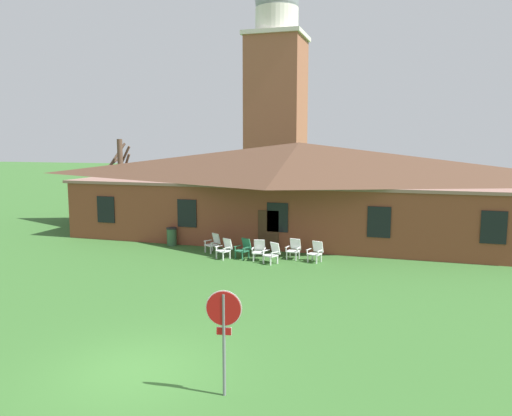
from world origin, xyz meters
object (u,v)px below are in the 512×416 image
at_px(lawn_chair_under_eave, 316,251).
at_px(lawn_chair_left_end, 244,248).
at_px(lawn_chair_right_end, 272,253).
at_px(lawn_chair_far_side, 294,248).
at_px(stop_sign, 224,322).
at_px(lawn_chair_near_door, 225,248).
at_px(lawn_chair_middle, 259,250).
at_px(trash_bin, 172,236).
at_px(lawn_chair_by_porch, 213,243).

bearing_deg(lawn_chair_under_eave, lawn_chair_left_end, -174.64).
bearing_deg(lawn_chair_right_end, lawn_chair_far_side, 57.05).
xyz_separation_m(stop_sign, lawn_chair_far_side, (-1.37, 13.13, -1.20)).
xyz_separation_m(lawn_chair_near_door, lawn_chair_right_end, (2.44, -0.27, 0.00)).
bearing_deg(lawn_chair_near_door, lawn_chair_right_end, -6.24).
height_order(lawn_chair_middle, lawn_chair_far_side, same).
bearing_deg(lawn_chair_under_eave, stop_sign, -88.84).
bearing_deg(lawn_chair_left_end, lawn_chair_far_side, 14.54).
distance_m(lawn_chair_near_door, lawn_chair_left_end, 0.91).
distance_m(lawn_chair_left_end, trash_bin, 4.95).
bearing_deg(trash_bin, lawn_chair_middle, -18.12).
relative_size(lawn_chair_near_door, lawn_chair_middle, 1.00).
distance_m(stop_sign, lawn_chair_far_side, 13.26).
bearing_deg(stop_sign, lawn_chair_under_eave, 91.16).
bearing_deg(lawn_chair_by_porch, trash_bin, 162.52).
height_order(lawn_chair_right_end, lawn_chair_far_side, same).
distance_m(stop_sign, lawn_chair_under_eave, 12.91).
bearing_deg(trash_bin, lawn_chair_left_end, -19.58).
bearing_deg(stop_sign, lawn_chair_near_door, 110.45).
height_order(lawn_chair_near_door, lawn_chair_middle, same).
bearing_deg(lawn_chair_far_side, trash_bin, 171.44).
bearing_deg(lawn_chair_left_end, lawn_chair_middle, -9.21).
height_order(lawn_chair_right_end, lawn_chair_under_eave, same).
height_order(stop_sign, lawn_chair_far_side, stop_sign).
height_order(lawn_chair_near_door, lawn_chair_under_eave, same).
xyz_separation_m(stop_sign, lawn_chair_middle, (-2.90, 12.40, -1.20)).
xyz_separation_m(stop_sign, trash_bin, (-8.37, 14.19, -1.20)).
bearing_deg(lawn_chair_middle, lawn_chair_by_porch, 161.22).
distance_m(lawn_chair_left_end, lawn_chair_right_end, 1.67).
distance_m(lawn_chair_by_porch, lawn_chair_middle, 2.85).
height_order(lawn_chair_by_porch, lawn_chair_middle, same).
height_order(lawn_chair_by_porch, lawn_chair_near_door, same).
bearing_deg(lawn_chair_middle, lawn_chair_right_end, -29.17).
distance_m(lawn_chair_near_door, lawn_chair_middle, 1.67).
height_order(stop_sign, trash_bin, stop_sign).
relative_size(lawn_chair_far_side, trash_bin, 0.98).
distance_m(lawn_chair_middle, lawn_chair_right_end, 0.89).
relative_size(stop_sign, lawn_chair_middle, 2.52).
bearing_deg(lawn_chair_under_eave, lawn_chair_far_side, 165.73).
xyz_separation_m(lawn_chair_by_porch, lawn_chair_near_door, (1.03, -1.08, 0.00)).
bearing_deg(lawn_chair_right_end, lawn_chair_by_porch, 158.76).
bearing_deg(lawn_chair_middle, lawn_chair_left_end, 170.79).
relative_size(lawn_chair_right_end, trash_bin, 0.98).
relative_size(lawn_chair_right_end, lawn_chair_far_side, 1.00).
bearing_deg(lawn_chair_middle, lawn_chair_near_door, -174.32).
height_order(lawn_chair_near_door, lawn_chair_right_end, same).
relative_size(lawn_chair_under_eave, trash_bin, 0.98).
distance_m(stop_sign, trash_bin, 16.51).
relative_size(lawn_chair_middle, lawn_chair_right_end, 1.00).
bearing_deg(lawn_chair_far_side, stop_sign, -84.05).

